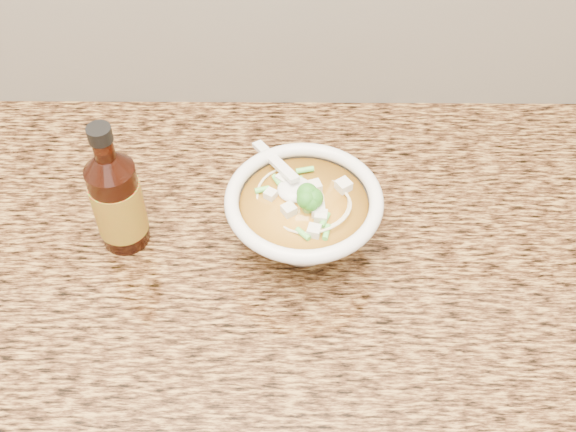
{
  "coord_description": "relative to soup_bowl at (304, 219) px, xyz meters",
  "views": [
    {
      "loc": [
        0.15,
        1.08,
        1.65
      ],
      "look_at": [
        0.15,
        1.69,
        0.95
      ],
      "focal_mm": 45.0,
      "sensor_mm": 36.0,
      "label": 1
    }
  ],
  "objects": [
    {
      "name": "hot_sauce_bottle",
      "position": [
        -0.24,
        0.0,
        0.03
      ],
      "size": [
        0.07,
        0.07,
        0.2
      ],
      "rotation": [
        0.0,
        0.0,
        0.04
      ],
      "color": "#330F07",
      "rests_on": "counter_slab"
    },
    {
      "name": "cabinet",
      "position": [
        -0.17,
        -0.02,
        -0.52
      ],
      "size": [
        4.0,
        0.65,
        0.86
      ],
      "primitive_type": "cube",
      "color": "#33200F",
      "rests_on": "ground"
    },
    {
      "name": "soup_bowl",
      "position": [
        0.0,
        0.0,
        0.0
      ],
      "size": [
        0.2,
        0.21,
        0.11
      ],
      "rotation": [
        0.0,
        0.0,
        -0.01
      ],
      "color": "white",
      "rests_on": "counter_slab"
    },
    {
      "name": "counter_slab",
      "position": [
        -0.17,
        -0.02,
        -0.07
      ],
      "size": [
        4.0,
        0.68,
        0.04
      ],
      "primitive_type": "cube",
      "color": "#A3783B",
      "rests_on": "cabinet"
    }
  ]
}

